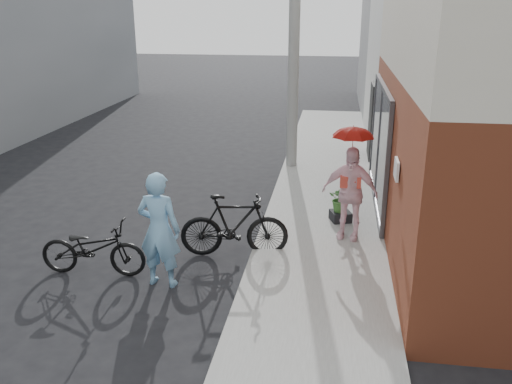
% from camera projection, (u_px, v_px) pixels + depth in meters
% --- Properties ---
extents(ground, '(80.00, 80.00, 0.00)m').
position_uv_depth(ground, '(194.00, 269.00, 9.02)').
color(ground, black).
rests_on(ground, ground).
extents(sidewalk, '(2.20, 24.00, 0.12)m').
position_uv_depth(sidewalk, '(325.00, 227.00, 10.57)').
color(sidewalk, gray).
rests_on(sidewalk, ground).
extents(curb, '(0.12, 24.00, 0.12)m').
position_uv_depth(curb, '(266.00, 224.00, 10.74)').
color(curb, '#9E9E99').
rests_on(curb, ground).
extents(east_building_far, '(8.00, 8.00, 7.00)m').
position_uv_depth(east_building_far, '(465.00, 22.00, 21.82)').
color(east_building_far, slate).
rests_on(east_building_far, ground).
extents(utility_pole, '(0.28, 0.28, 7.00)m').
position_uv_depth(utility_pole, '(294.00, 33.00, 13.32)').
color(utility_pole, '#9E9E99').
rests_on(utility_pole, ground).
extents(officer, '(0.71, 0.50, 1.85)m').
position_uv_depth(officer, '(159.00, 230.00, 8.25)').
color(officer, '#7CB5DD').
rests_on(officer, ground).
extents(bike_left, '(1.76, 0.68, 0.91)m').
position_uv_depth(bike_left, '(93.00, 248.00, 8.72)').
color(bike_left, black).
rests_on(bike_left, ground).
extents(bike_right, '(1.93, 0.80, 1.12)m').
position_uv_depth(bike_right, '(234.00, 226.00, 9.34)').
color(bike_right, black).
rests_on(bike_right, ground).
extents(kimono_woman, '(1.07, 0.64, 1.71)m').
position_uv_depth(kimono_woman, '(350.00, 193.00, 9.70)').
color(kimono_woman, white).
rests_on(kimono_woman, sidewalk).
extents(parasol, '(0.71, 0.71, 0.63)m').
position_uv_depth(parasol, '(354.00, 129.00, 9.32)').
color(parasol, red).
rests_on(parasol, kimono_woman).
extents(planter, '(0.47, 0.47, 0.19)m').
position_uv_depth(planter, '(340.00, 216.00, 10.69)').
color(planter, black).
rests_on(planter, sidewalk).
extents(potted_plant, '(0.48, 0.42, 0.54)m').
position_uv_depth(potted_plant, '(341.00, 199.00, 10.57)').
color(potted_plant, '#3A712D').
rests_on(potted_plant, planter).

